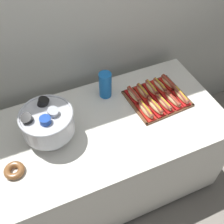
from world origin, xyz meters
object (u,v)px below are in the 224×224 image
object	(u,v)px
buffet_table	(107,154)
hot_dog_9	(168,83)
hot_dog_7	(151,89)
serving_tray	(157,99)
hot_dog_5	(134,95)
punch_bowl	(47,122)
hot_dog_1	(155,107)
hot_dog_4	(181,96)
cup_stack	(105,85)
hot_dog_6	(143,92)
hot_dog_2	(164,103)
hot_dog_3	(173,100)
hot_dog_8	(160,86)
hot_dog_0	(146,110)
donut	(14,170)

from	to	relation	value
buffet_table	hot_dog_9	world-z (taller)	hot_dog_9
hot_dog_7	hot_dog_9	xyz separation A→B (m)	(0.15, 0.01, -0.00)
serving_tray	hot_dog_5	distance (m)	0.17
hot_dog_9	punch_bowl	size ratio (longest dim) A/B	0.51
hot_dog_9	hot_dog_1	bearing A→B (deg)	-140.37
hot_dog_4	cup_stack	world-z (taller)	cup_stack
hot_dog_9	serving_tray	bearing A→B (deg)	-147.81
hot_dog_4	hot_dog_6	bearing A→B (deg)	147.12
serving_tray	hot_dog_7	distance (m)	0.09
hot_dog_5	punch_bowl	xyz separation A→B (m)	(-0.65, -0.10, 0.13)
hot_dog_2	serving_tray	bearing A→B (deg)	93.37
hot_dog_3	buffet_table	bearing A→B (deg)	179.01
serving_tray	hot_dog_3	size ratio (longest dim) A/B	2.37
hot_dog_5	hot_dog_6	bearing A→B (deg)	3.37
buffet_table	hot_dog_7	bearing A→B (deg)	19.62
hot_dog_5	hot_dog_6	size ratio (longest dim) A/B	1.07
hot_dog_6	hot_dog_8	xyz separation A→B (m)	(0.15, 0.01, -0.00)
hot_dog_2	punch_bowl	size ratio (longest dim) A/B	0.55
hot_dog_5	cup_stack	world-z (taller)	cup_stack
hot_dog_8	punch_bowl	xyz separation A→B (m)	(-0.87, -0.11, 0.13)
buffet_table	serving_tray	bearing A→B (deg)	9.14
hot_dog_6	hot_dog_7	size ratio (longest dim) A/B	0.97
serving_tray	hot_dog_4	size ratio (longest dim) A/B	2.33
hot_dog_1	hot_dog_8	xyz separation A→B (m)	(0.14, 0.17, -0.00)
hot_dog_0	hot_dog_9	size ratio (longest dim) A/B	1.09
hot_dog_2	hot_dog_4	xyz separation A→B (m)	(0.15, 0.01, 0.00)
hot_dog_1	hot_dog_3	bearing A→B (deg)	3.37
hot_dog_4	hot_dog_9	world-z (taller)	hot_dog_4
hot_dog_6	punch_bowl	size ratio (longest dim) A/B	0.49
hot_dog_9	donut	world-z (taller)	hot_dog_9
hot_dog_5	donut	world-z (taller)	hot_dog_5
hot_dog_0	hot_dog_7	world-z (taller)	same
donut	punch_bowl	bearing A→B (deg)	31.05
serving_tray	hot_dog_3	distance (m)	0.12
hot_dog_8	hot_dog_7	bearing A→B (deg)	-176.63
hot_dog_6	punch_bowl	distance (m)	0.74
donut	hot_dog_4	bearing A→B (deg)	5.27
hot_dog_8	donut	world-z (taller)	hot_dog_8
serving_tray	punch_bowl	distance (m)	0.82
hot_dog_5	cup_stack	xyz separation A→B (m)	(-0.17, 0.12, 0.07)
hot_dog_3	cup_stack	distance (m)	0.50
serving_tray	donut	bearing A→B (deg)	-170.11
buffet_table	punch_bowl	distance (m)	0.66
hot_dog_7	hot_dog_5	bearing A→B (deg)	-176.63
hot_dog_4	hot_dog_8	distance (m)	0.18
serving_tray	hot_dog_2	world-z (taller)	hot_dog_2
hot_dog_5	cup_stack	size ratio (longest dim) A/B	0.85
hot_dog_3	donut	bearing A→B (deg)	-174.61
hot_dog_6	cup_stack	world-z (taller)	cup_stack
serving_tray	hot_dog_1	distance (m)	0.12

